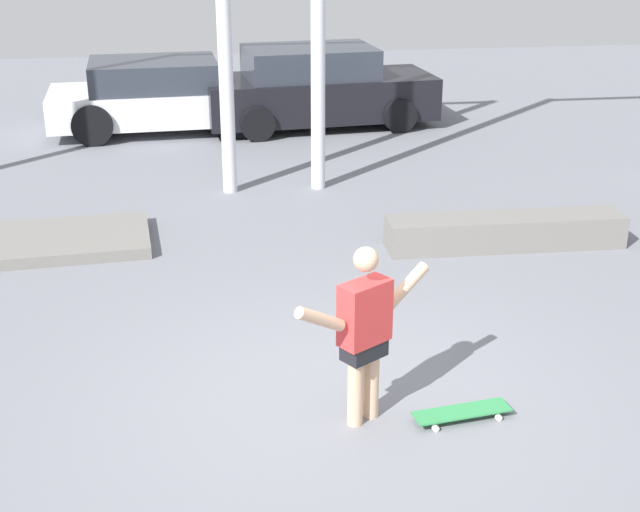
{
  "coord_description": "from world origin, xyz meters",
  "views": [
    {
      "loc": [
        -1.08,
        -6.35,
        3.91
      ],
      "look_at": [
        0.05,
        1.6,
        0.67
      ],
      "focal_mm": 50.0,
      "sensor_mm": 36.0,
      "label": 1
    }
  ],
  "objects_px": {
    "skateboard": "(462,412)",
    "skateboarder": "(365,329)",
    "manual_pad": "(29,243)",
    "parked_car_black": "(316,89)",
    "grind_box": "(505,231)",
    "parked_car_white": "(161,96)"
  },
  "relations": [
    {
      "from": "manual_pad",
      "to": "parked_car_black",
      "type": "xyz_separation_m",
      "value": [
        4.25,
        5.64,
        0.62
      ]
    },
    {
      "from": "skateboarder",
      "to": "skateboard",
      "type": "xyz_separation_m",
      "value": [
        0.79,
        -0.1,
        -0.75
      ]
    },
    {
      "from": "skateboard",
      "to": "manual_pad",
      "type": "relative_size",
      "value": 0.29
    },
    {
      "from": "manual_pad",
      "to": "parked_car_black",
      "type": "relative_size",
      "value": 0.66
    },
    {
      "from": "parked_car_black",
      "to": "skateboarder",
      "type": "bearing_deg",
      "value": -101.48
    },
    {
      "from": "skateboard",
      "to": "skateboarder",
      "type": "bearing_deg",
      "value": 164.12
    },
    {
      "from": "skateboard",
      "to": "parked_car_white",
      "type": "height_order",
      "value": "parked_car_white"
    },
    {
      "from": "grind_box",
      "to": "manual_pad",
      "type": "height_order",
      "value": "grind_box"
    },
    {
      "from": "skateboarder",
      "to": "manual_pad",
      "type": "distance_m",
      "value": 5.42
    },
    {
      "from": "manual_pad",
      "to": "parked_car_black",
      "type": "bearing_deg",
      "value": 52.99
    },
    {
      "from": "skateboarder",
      "to": "skateboard",
      "type": "bearing_deg",
      "value": -40.5
    },
    {
      "from": "parked_car_black",
      "to": "manual_pad",
      "type": "bearing_deg",
      "value": -132.75
    },
    {
      "from": "grind_box",
      "to": "manual_pad",
      "type": "relative_size",
      "value": 1.01
    },
    {
      "from": "skateboarder",
      "to": "manual_pad",
      "type": "bearing_deg",
      "value": 94.34
    },
    {
      "from": "skateboarder",
      "to": "parked_car_black",
      "type": "xyz_separation_m",
      "value": [
        1.0,
        9.91,
        -0.13
      ]
    },
    {
      "from": "skateboarder",
      "to": "parked_car_white",
      "type": "height_order",
      "value": "skateboarder"
    },
    {
      "from": "skateboarder",
      "to": "parked_car_white",
      "type": "xyz_separation_m",
      "value": [
        -1.79,
        9.98,
        -0.2
      ]
    },
    {
      "from": "grind_box",
      "to": "parked_car_white",
      "type": "bearing_deg",
      "value": 123.02
    },
    {
      "from": "skateboarder",
      "to": "skateboard",
      "type": "height_order",
      "value": "skateboarder"
    },
    {
      "from": "skateboard",
      "to": "grind_box",
      "type": "relative_size",
      "value": 0.29
    },
    {
      "from": "manual_pad",
      "to": "parked_car_white",
      "type": "distance_m",
      "value": 5.92
    },
    {
      "from": "skateboarder",
      "to": "parked_car_black",
      "type": "bearing_deg",
      "value": 51.26
    }
  ]
}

